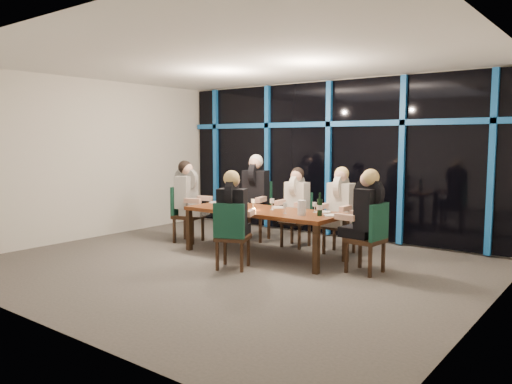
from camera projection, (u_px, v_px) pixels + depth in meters
room at (231, 129)px, 7.22m from camera, size 7.04×7.00×3.02m
window_wall at (330, 156)px, 9.58m from camera, size 6.86×0.43×2.94m
dining_table at (264, 214)px, 7.99m from camera, size 2.60×1.00×0.75m
chair_far_left at (257, 207)px, 9.35m from camera, size 0.61×0.61×1.09m
chair_far_mid at (298, 216)px, 8.75m from camera, size 0.46×0.46×0.95m
chair_far_right at (342, 220)px, 8.21m from camera, size 0.46×0.46×0.97m
chair_end_left at (184, 211)px, 9.12m from camera, size 0.58×0.58×1.02m
chair_end_right at (371, 234)px, 6.91m from camera, size 0.50×0.50×1.00m
chair_near_mid at (231, 232)px, 7.12m from camera, size 0.59×0.59×0.98m
diner_far_left at (255, 185)px, 9.22m from camera, size 0.61×0.73×1.06m
diner_far_mid at (296, 195)px, 8.64m from camera, size 0.48×0.60×0.92m
diner_far_right at (340, 197)px, 8.10m from camera, size 0.49×0.61×0.95m
diner_end_left at (188, 189)px, 9.04m from camera, size 0.69×0.58×0.99m
diner_end_right at (366, 206)px, 6.93m from camera, size 0.64×0.52×0.97m
diner_near_mid at (233, 205)px, 7.16m from camera, size 0.61×0.67×0.95m
plate_far_left at (242, 203)px, 8.73m from camera, size 0.24×0.24×0.01m
plate_far_mid at (279, 207)px, 8.20m from camera, size 0.24×0.24×0.01m
plate_far_right at (323, 212)px, 7.67m from camera, size 0.24×0.24×0.01m
plate_end_left at (216, 202)px, 8.85m from camera, size 0.24×0.24×0.01m
plate_end_right at (332, 215)px, 7.32m from camera, size 0.24×0.24×0.01m
plate_near_mid at (243, 211)px, 7.72m from camera, size 0.24×0.24×0.01m
wine_bottle at (320, 207)px, 7.31m from camera, size 0.08×0.08×0.35m
water_pitcher at (302, 208)px, 7.37m from camera, size 0.14×0.12×0.22m
tea_light at (254, 209)px, 7.91m from camera, size 0.05×0.05×0.03m
wine_glass_a at (253, 202)px, 8.09m from camera, size 0.06×0.06×0.16m
wine_glass_b at (272, 202)px, 7.94m from camera, size 0.07×0.07×0.18m
wine_glass_c at (285, 206)px, 7.54m from camera, size 0.06×0.06×0.16m
wine_glass_d at (228, 198)px, 8.42m from camera, size 0.07×0.07×0.18m
wine_glass_e at (315, 205)px, 7.65m from camera, size 0.06×0.06×0.16m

